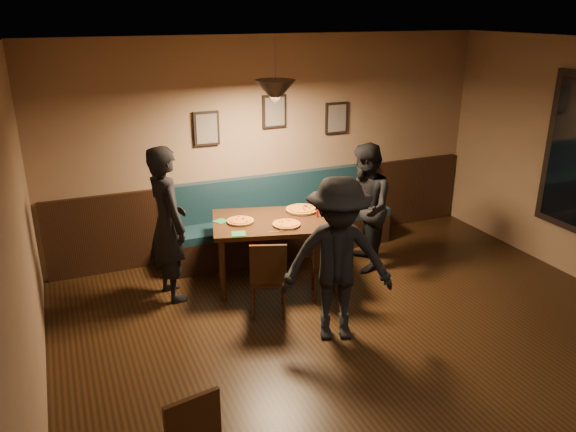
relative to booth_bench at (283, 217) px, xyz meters
The scene contains 24 objects.
floor 3.24m from the booth_bench, 90.00° to the right, with size 7.00×7.00×0.00m, color black.
ceiling 3.94m from the booth_bench, 90.00° to the right, with size 7.00×7.00×0.00m, color silver.
wall_back 0.95m from the booth_bench, 90.00° to the left, with size 6.00×6.00×0.00m, color #8C704F.
wall_left 4.48m from the booth_bench, 133.15° to the right, with size 7.00×7.00×0.00m, color #8C704F.
wainscot 0.27m from the booth_bench, 90.00° to the left, with size 5.88×0.06×1.00m, color black.
booth_bench is the anchor object (origin of this frame).
picture_left 1.52m from the booth_bench, 163.30° to the left, with size 0.32×0.04×0.42m, color black.
picture_center 1.38m from the booth_bench, 90.00° to the left, with size 0.32×0.04×0.42m, color black.
picture_right 1.52m from the booth_bench, 16.70° to the left, with size 0.32×0.04×0.42m, color black.
pendant_lamp 1.95m from the booth_bench, 117.28° to the right, with size 0.44×0.44×0.25m, color black.
dining_table 0.87m from the booth_bench, 117.28° to the right, with size 1.46×0.94×0.78m, color black.
chair_near_left 1.61m from the booth_bench, 117.91° to the right, with size 0.38×0.38×0.86m, color black, non-canonical shape.
chair_near_right 1.37m from the booth_bench, 90.03° to the right, with size 0.38×0.38×0.86m, color black, non-canonical shape.
diner_left 1.79m from the booth_bench, 158.23° to the right, with size 0.64×0.42×1.75m, color black.
diner_right 1.15m from the booth_bench, 48.20° to the right, with size 0.77×0.60×1.59m, color black.
diner_front 2.17m from the booth_bench, 98.19° to the right, with size 1.07×0.62×1.66m, color black.
pizza_a 1.09m from the booth_bench, 139.84° to the right, with size 0.31×0.31×0.04m, color orange.
pizza_b 1.09m from the booth_bench, 109.96° to the right, with size 0.31×0.31×0.04m, color gold.
pizza_c 0.68m from the booth_bench, 89.88° to the right, with size 0.38×0.38×0.04m, color gold.
soda_glass 1.10m from the booth_bench, 80.92° to the right, with size 0.07×0.07×0.15m, color black.
tabasco_bottle 0.93m from the booth_bench, 84.28° to the right, with size 0.03×0.03×0.11m, color #9A1905.
napkin_a 1.18m from the booth_bench, 150.72° to the right, with size 0.14×0.14×0.01m, color #1B6535.
napkin_b 1.41m from the booth_bench, 132.83° to the right, with size 0.15×0.15×0.01m, color #1F7639.
cutlery_set 1.25m from the booth_bench, 112.87° to the right, with size 0.02×0.17×0.00m, color white.
Camera 1 is at (-2.65, -3.25, 3.10)m, focal length 35.14 mm.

